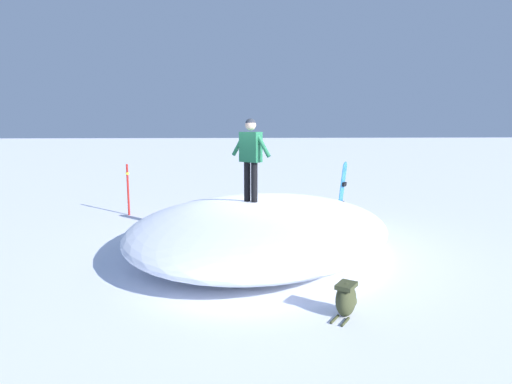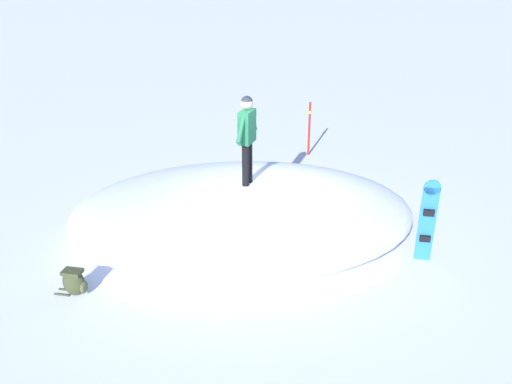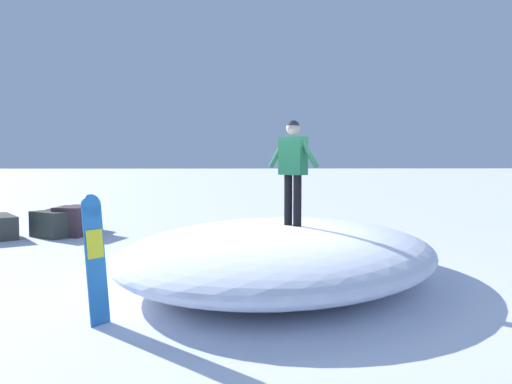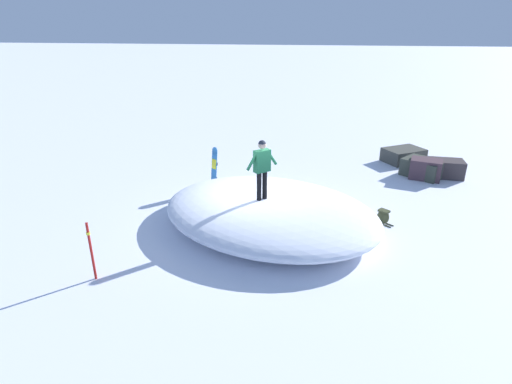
% 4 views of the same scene
% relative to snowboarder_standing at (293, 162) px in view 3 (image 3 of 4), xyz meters
% --- Properties ---
extents(ground, '(240.00, 240.00, 0.00)m').
position_rel_snowboarder_standing_xyz_m(ground, '(-0.46, -0.36, -2.04)').
color(ground, white).
extents(snow_mound, '(7.35, 8.21, 0.96)m').
position_rel_snowboarder_standing_xyz_m(snow_mound, '(-0.19, 0.21, -1.56)').
color(snow_mound, white).
rests_on(snow_mound, ground).
extents(snowboarder_standing, '(0.81, 0.81, 1.78)m').
position_rel_snowboarder_standing_xyz_m(snowboarder_standing, '(0.00, 0.00, 0.00)').
color(snowboarder_standing, black).
rests_on(snowboarder_standing, snow_mound).
extents(snowboard_primary_upright, '(0.32, 0.34, 1.64)m').
position_rel_snowboarder_standing_xyz_m(snowboard_primary_upright, '(-2.74, -2.22, -1.19)').
color(snowboard_primary_upright, '#2672BF').
rests_on(snowboard_primary_upright, ground).
extents(backpack_near, '(0.50, 0.56, 0.47)m').
position_rel_snowboarder_standing_xyz_m(backpack_near, '(-0.99, 3.63, -1.80)').
color(backpack_near, '#383D23').
rests_on(backpack_near, ground).
extents(rock_outcrop, '(3.68, 3.06, 0.80)m').
position_rel_snowboarder_standing_xyz_m(rock_outcrop, '(-6.20, 5.71, -1.70)').
color(rock_outcrop, '#48343C').
rests_on(rock_outcrop, ground).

